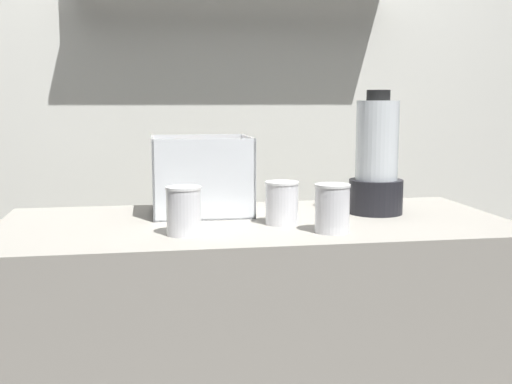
{
  "coord_description": "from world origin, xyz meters",
  "views": [
    {
      "loc": [
        -0.29,
        -1.71,
        1.23
      ],
      "look_at": [
        0.0,
        0.0,
        0.98
      ],
      "focal_mm": 44.74,
      "sensor_mm": 36.0,
      "label": 1
    }
  ],
  "objects_px": {
    "juice_cup_pomegranate_far_left": "(184,214)",
    "juice_cup_orange_middle": "(332,210)",
    "juice_cup_mango_left": "(282,205)",
    "carrot_display_bin": "(200,190)",
    "blender_pitcher": "(377,163)"
  },
  "relations": [
    {
      "from": "carrot_display_bin",
      "to": "juice_cup_mango_left",
      "type": "height_order",
      "value": "carrot_display_bin"
    },
    {
      "from": "juice_cup_pomegranate_far_left",
      "to": "juice_cup_orange_middle",
      "type": "xyz_separation_m",
      "value": [
        0.37,
        -0.03,
        0.0
      ]
    },
    {
      "from": "juice_cup_pomegranate_far_left",
      "to": "juice_cup_mango_left",
      "type": "relative_size",
      "value": 1.05
    },
    {
      "from": "juice_cup_mango_left",
      "to": "juice_cup_orange_middle",
      "type": "distance_m",
      "value": 0.16
    },
    {
      "from": "carrot_display_bin",
      "to": "juice_cup_pomegranate_far_left",
      "type": "bearing_deg",
      "value": -102.4
    },
    {
      "from": "juice_cup_orange_middle",
      "to": "blender_pitcher",
      "type": "bearing_deg",
      "value": 49.84
    },
    {
      "from": "carrot_display_bin",
      "to": "blender_pitcher",
      "type": "height_order",
      "value": "blender_pitcher"
    },
    {
      "from": "carrot_display_bin",
      "to": "juice_cup_mango_left",
      "type": "relative_size",
      "value": 2.47
    },
    {
      "from": "blender_pitcher",
      "to": "juice_cup_mango_left",
      "type": "relative_size",
      "value": 3.12
    },
    {
      "from": "juice_cup_mango_left",
      "to": "juice_cup_pomegranate_far_left",
      "type": "bearing_deg",
      "value": -160.32
    },
    {
      "from": "juice_cup_pomegranate_far_left",
      "to": "juice_cup_orange_middle",
      "type": "height_order",
      "value": "juice_cup_orange_middle"
    },
    {
      "from": "juice_cup_orange_middle",
      "to": "carrot_display_bin",
      "type": "bearing_deg",
      "value": 133.12
    },
    {
      "from": "juice_cup_mango_left",
      "to": "juice_cup_orange_middle",
      "type": "xyz_separation_m",
      "value": [
        0.1,
        -0.13,
        0.01
      ]
    },
    {
      "from": "juice_cup_pomegranate_far_left",
      "to": "juice_cup_mango_left",
      "type": "height_order",
      "value": "juice_cup_pomegranate_far_left"
    },
    {
      "from": "blender_pitcher",
      "to": "juice_cup_pomegranate_far_left",
      "type": "xyz_separation_m",
      "value": [
        -0.57,
        -0.21,
        -0.1
      ]
    }
  ]
}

